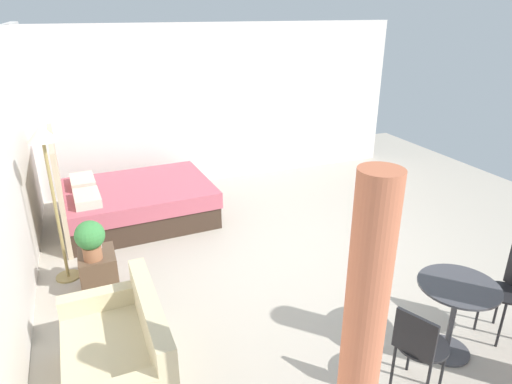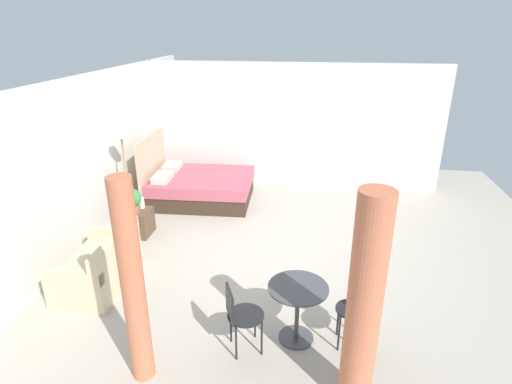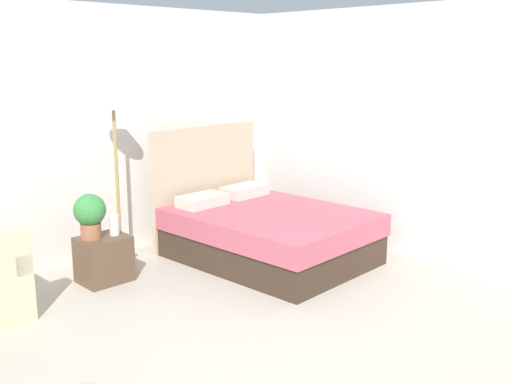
{
  "view_description": "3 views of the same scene",
  "coord_description": "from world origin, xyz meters",
  "px_view_note": "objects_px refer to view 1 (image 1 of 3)",
  "views": [
    {
      "loc": [
        -4.38,
        2.42,
        2.91
      ],
      "look_at": [
        -0.27,
        0.76,
        1.08
      ],
      "focal_mm": 31.38,
      "sensor_mm": 36.0,
      "label": 1
    },
    {
      "loc": [
        -5.9,
        -0.49,
        3.44
      ],
      "look_at": [
        0.02,
        0.38,
        0.98
      ],
      "focal_mm": 28.87,
      "sensor_mm": 36.0,
      "label": 2
    },
    {
      "loc": [
        -2.6,
        -2.54,
        2.14
      ],
      "look_at": [
        0.72,
        0.89,
        1.06
      ],
      "focal_mm": 41.74,
      "sensor_mm": 36.0,
      "label": 3
    }
  ],
  "objects_px": {
    "bed": "(133,201)",
    "couch": "(120,359)",
    "floor_lamp": "(46,155)",
    "balcony_table": "(455,306)",
    "cafe_chair_near_couch": "(418,344)",
    "potted_plant": "(90,238)",
    "nightstand": "(99,272)",
    "vase": "(96,240)"
  },
  "relations": [
    {
      "from": "potted_plant",
      "to": "cafe_chair_near_couch",
      "type": "bearing_deg",
      "value": -136.39
    },
    {
      "from": "couch",
      "to": "cafe_chair_near_couch",
      "type": "distance_m",
      "value": 2.36
    },
    {
      "from": "floor_lamp",
      "to": "balcony_table",
      "type": "relative_size",
      "value": 2.52
    },
    {
      "from": "potted_plant",
      "to": "balcony_table",
      "type": "distance_m",
      "value": 3.57
    },
    {
      "from": "couch",
      "to": "potted_plant",
      "type": "height_order",
      "value": "potted_plant"
    },
    {
      "from": "potted_plant",
      "to": "nightstand",
      "type": "bearing_deg",
      "value": -17.72
    },
    {
      "from": "balcony_table",
      "to": "cafe_chair_near_couch",
      "type": "height_order",
      "value": "cafe_chair_near_couch"
    },
    {
      "from": "nightstand",
      "to": "vase",
      "type": "relative_size",
      "value": 2.35
    },
    {
      "from": "cafe_chair_near_couch",
      "to": "couch",
      "type": "bearing_deg",
      "value": 66.19
    },
    {
      "from": "potted_plant",
      "to": "floor_lamp",
      "type": "height_order",
      "value": "floor_lamp"
    },
    {
      "from": "nightstand",
      "to": "floor_lamp",
      "type": "relative_size",
      "value": 0.26
    },
    {
      "from": "potted_plant",
      "to": "balcony_table",
      "type": "relative_size",
      "value": 0.6
    },
    {
      "from": "bed",
      "to": "vase",
      "type": "bearing_deg",
      "value": 159.14
    },
    {
      "from": "bed",
      "to": "vase",
      "type": "xyz_separation_m",
      "value": [
        -1.5,
        0.57,
        0.24
      ]
    },
    {
      "from": "couch",
      "to": "floor_lamp",
      "type": "bearing_deg",
      "value": 12.09
    },
    {
      "from": "nightstand",
      "to": "floor_lamp",
      "type": "distance_m",
      "value": 1.37
    },
    {
      "from": "couch",
      "to": "bed",
      "type": "bearing_deg",
      "value": -9.48
    },
    {
      "from": "bed",
      "to": "couch",
      "type": "xyz_separation_m",
      "value": [
        -3.14,
        0.52,
        -0.03
      ]
    },
    {
      "from": "floor_lamp",
      "to": "cafe_chair_near_couch",
      "type": "xyz_separation_m",
      "value": [
        -2.86,
        -2.56,
        -0.98
      ]
    },
    {
      "from": "balcony_table",
      "to": "vase",
      "type": "bearing_deg",
      "value": 50.63
    },
    {
      "from": "nightstand",
      "to": "vase",
      "type": "bearing_deg",
      "value": -11.05
    },
    {
      "from": "cafe_chair_near_couch",
      "to": "bed",
      "type": "bearing_deg",
      "value": 21.75
    },
    {
      "from": "nightstand",
      "to": "balcony_table",
      "type": "bearing_deg",
      "value": -127.66
    },
    {
      "from": "nightstand",
      "to": "balcony_table",
      "type": "distance_m",
      "value": 3.61
    },
    {
      "from": "potted_plant",
      "to": "bed",
      "type": "bearing_deg",
      "value": -20.03
    },
    {
      "from": "bed",
      "to": "nightstand",
      "type": "bearing_deg",
      "value": 159.83
    },
    {
      "from": "potted_plant",
      "to": "couch",
      "type": "bearing_deg",
      "value": -175.87
    },
    {
      "from": "floor_lamp",
      "to": "balcony_table",
      "type": "xyz_separation_m",
      "value": [
        -2.59,
        -3.19,
        -0.99
      ]
    },
    {
      "from": "couch",
      "to": "floor_lamp",
      "type": "height_order",
      "value": "floor_lamp"
    },
    {
      "from": "floor_lamp",
      "to": "balcony_table",
      "type": "bearing_deg",
      "value": -129.11
    },
    {
      "from": "balcony_table",
      "to": "bed",
      "type": "bearing_deg",
      "value": 30.59
    },
    {
      "from": "balcony_table",
      "to": "nightstand",
      "type": "bearing_deg",
      "value": 52.34
    },
    {
      "from": "bed",
      "to": "balcony_table",
      "type": "xyz_separation_m",
      "value": [
        -3.82,
        -2.26,
        0.19
      ]
    },
    {
      "from": "nightstand",
      "to": "potted_plant",
      "type": "bearing_deg",
      "value": 162.28
    },
    {
      "from": "bed",
      "to": "vase",
      "type": "height_order",
      "value": "bed"
    },
    {
      "from": "bed",
      "to": "couch",
      "type": "relative_size",
      "value": 1.63
    },
    {
      "from": "vase",
      "to": "balcony_table",
      "type": "xyz_separation_m",
      "value": [
        -2.32,
        -2.83,
        -0.05
      ]
    },
    {
      "from": "floor_lamp",
      "to": "cafe_chair_near_couch",
      "type": "height_order",
      "value": "floor_lamp"
    },
    {
      "from": "bed",
      "to": "floor_lamp",
      "type": "distance_m",
      "value": 1.94
    },
    {
      "from": "nightstand",
      "to": "bed",
      "type": "bearing_deg",
      "value": -20.17
    },
    {
      "from": "vase",
      "to": "balcony_table",
      "type": "distance_m",
      "value": 3.66
    },
    {
      "from": "couch",
      "to": "vase",
      "type": "bearing_deg",
      "value": 1.64
    }
  ]
}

